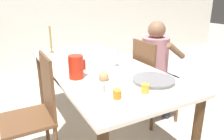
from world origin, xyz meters
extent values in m
plane|color=beige|center=(0.00, 0.00, 0.00)|extent=(20.00, 20.00, 0.00)
cube|color=silver|center=(0.00, 2.68, 1.30)|extent=(10.00, 0.06, 2.60)
cube|color=silver|center=(0.00, 0.00, 0.75)|extent=(0.92, 1.97, 0.03)
cylinder|color=#472D19|center=(0.40, -0.92, 0.37)|extent=(0.07, 0.07, 0.74)
cylinder|color=#472D19|center=(-0.40, 0.92, 0.37)|extent=(0.07, 0.07, 0.74)
cylinder|color=#472D19|center=(0.40, 0.92, 0.37)|extent=(0.07, 0.07, 0.74)
cylinder|color=brown|center=(0.90, 0.14, 0.21)|extent=(0.04, 0.04, 0.41)
cylinder|color=brown|center=(0.90, -0.23, 0.21)|extent=(0.04, 0.04, 0.41)
cylinder|color=brown|center=(0.53, 0.14, 0.21)|extent=(0.04, 0.04, 0.41)
cylinder|color=brown|center=(0.53, -0.23, 0.21)|extent=(0.04, 0.04, 0.41)
cube|color=brown|center=(0.72, -0.04, 0.43)|extent=(0.42, 0.42, 0.03)
cube|color=brown|center=(0.52, -0.04, 0.71)|extent=(0.03, 0.39, 0.53)
cylinder|color=brown|center=(-0.90, 0.07, 0.21)|extent=(0.04, 0.04, 0.41)
cylinder|color=brown|center=(-0.53, 0.07, 0.21)|extent=(0.04, 0.04, 0.41)
cube|color=brown|center=(-0.72, -0.11, 0.43)|extent=(0.42, 0.42, 0.03)
cube|color=brown|center=(-0.52, -0.11, 0.71)|extent=(0.03, 0.39, 0.53)
cylinder|color=#33333D|center=(0.86, 0.06, 0.22)|extent=(0.09, 0.09, 0.44)
cylinder|color=#33333D|center=(0.86, -0.10, 0.22)|extent=(0.09, 0.09, 0.44)
cube|color=#33333D|center=(0.79, -0.02, 0.49)|extent=(0.30, 0.34, 0.11)
cylinder|color=#B77A84|center=(0.70, -0.02, 0.76)|extent=(0.30, 0.30, 0.46)
sphere|color=brown|center=(0.70, -0.02, 1.08)|extent=(0.19, 0.19, 0.19)
cylinder|color=brown|center=(0.80, -0.23, 0.88)|extent=(0.25, 0.06, 0.20)
cylinder|color=red|center=(-0.29, -0.21, 0.86)|extent=(0.13, 0.13, 0.20)
cube|color=red|center=(-0.22, -0.21, 0.87)|extent=(0.02, 0.02, 0.09)
cone|color=red|center=(-0.34, -0.21, 0.94)|extent=(0.04, 0.04, 0.04)
cylinder|color=white|center=(0.14, -0.10, 0.77)|extent=(0.06, 0.06, 0.00)
cylinder|color=white|center=(0.14, -0.10, 0.82)|extent=(0.01, 0.01, 0.09)
cylinder|color=white|center=(0.14, -0.10, 0.90)|extent=(0.06, 0.06, 0.07)
cylinder|color=silver|center=(-0.26, -0.57, 0.77)|extent=(0.14, 0.14, 0.01)
cylinder|color=silver|center=(-0.26, -0.57, 0.80)|extent=(0.08, 0.08, 0.06)
cube|color=silver|center=(-0.21, -0.57, 0.81)|extent=(0.01, 0.01, 0.03)
cylinder|color=silver|center=(-0.29, 0.35, 0.77)|extent=(0.14, 0.14, 0.01)
cylinder|color=silver|center=(-0.29, 0.35, 0.80)|extent=(0.08, 0.08, 0.06)
cube|color=silver|center=(-0.24, 0.35, 0.81)|extent=(0.01, 0.01, 0.03)
cylinder|color=gray|center=(0.22, -0.59, 0.77)|extent=(0.34, 0.34, 0.02)
cylinder|color=gray|center=(0.22, -0.59, 0.79)|extent=(0.34, 0.34, 0.01)
cylinder|color=silver|center=(-0.13, -0.39, 0.77)|extent=(0.21, 0.21, 0.01)
sphere|color=tan|center=(-0.13, -0.39, 0.80)|extent=(0.08, 0.08, 0.08)
cylinder|color=#C67A1E|center=(-0.19, -0.71, 0.80)|extent=(0.06, 0.06, 0.07)
cylinder|color=gold|center=(-0.19, -0.71, 0.83)|extent=(0.06, 0.06, 0.01)
cylinder|color=gold|center=(0.04, -0.72, 0.80)|extent=(0.06, 0.06, 0.07)
cylinder|color=gold|center=(0.04, -0.72, 0.83)|extent=(0.06, 0.06, 0.01)
cylinder|color=olive|center=(-0.27, 0.77, 0.77)|extent=(0.06, 0.06, 0.01)
cylinder|color=olive|center=(-0.27, 0.77, 0.94)|extent=(0.02, 0.02, 0.31)
cylinder|color=beige|center=(-0.27, 0.77, 1.12)|extent=(0.02, 0.02, 0.05)
camera|label=1|loc=(-0.85, -1.87, 1.42)|focal=35.00mm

